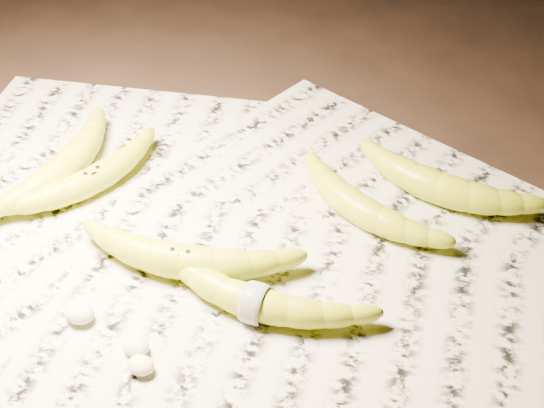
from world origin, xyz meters
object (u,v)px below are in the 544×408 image
at_px(banana_left_b, 66,164).
at_px(banana_taped, 255,301).
at_px(banana_upper_a, 358,205).
at_px(banana_center, 182,259).
at_px(banana_left_a, 92,178).
at_px(banana_upper_b, 439,185).

bearing_deg(banana_left_b, banana_taped, -108.73).
bearing_deg(banana_upper_a, banana_center, -108.16).
bearing_deg(banana_upper_a, banana_left_a, -142.31).
bearing_deg(banana_upper_b, banana_upper_a, -129.95).
height_order(banana_left_b, banana_upper_b, banana_upper_b).
distance_m(banana_left_a, banana_taped, 0.29).
bearing_deg(banana_upper_b, banana_center, -125.79).
distance_m(banana_left_b, banana_upper_a, 0.37).
height_order(banana_left_b, banana_taped, banana_left_b).
distance_m(banana_center, banana_taped, 0.10).
bearing_deg(banana_center, banana_taped, -23.85).
xyz_separation_m(banana_taped, banana_upper_a, (0.05, 0.18, 0.00)).
relative_size(banana_center, banana_taped, 1.02).
relative_size(banana_center, banana_upper_b, 1.09).
bearing_deg(banana_center, banana_upper_a, 36.88).
bearing_deg(banana_left_b, banana_center, -111.93).
relative_size(banana_left_b, banana_taped, 0.96).
relative_size(banana_upper_a, banana_upper_b, 0.96).
distance_m(banana_left_a, banana_center, 0.19).
distance_m(banana_center, banana_upper_a, 0.22).
bearing_deg(banana_upper_b, banana_taped, -108.69).
bearing_deg(banana_taped, banana_left_b, 158.40).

